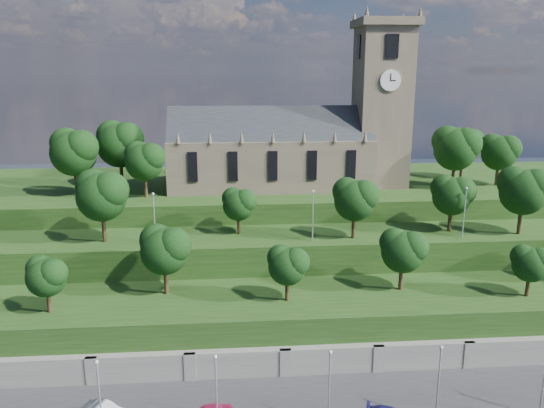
{
  "coord_description": "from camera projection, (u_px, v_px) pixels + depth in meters",
  "views": [
    {
      "loc": [
        -10.38,
        -38.64,
        33.45
      ],
      "look_at": [
        -4.92,
        30.0,
        16.07
      ],
      "focal_mm": 35.0,
      "sensor_mm": 36.0,
      "label": 1
    }
  ],
  "objects": [
    {
      "name": "church",
      "position": [
        299.0,
        140.0,
        85.32
      ],
      "size": [
        38.6,
        12.35,
        27.6
      ],
      "color": "brown",
      "rests_on": "hilltop"
    },
    {
      "name": "embankment_upper",
      "position": [
        308.0,
        276.0,
        72.89
      ],
      "size": [
        160.0,
        10.0,
        12.0
      ],
      "primitive_type": "cube",
      "color": "#1D3B13",
      "rests_on": "ground"
    },
    {
      "name": "lamp_posts_promenade",
      "position": [
        329.0,
        384.0,
        47.0
      ],
      "size": [
        60.36,
        0.36,
        7.74
      ],
      "color": "#B2B2B7",
      "rests_on": "promenade"
    },
    {
      "name": "embankment_lower",
      "position": [
        321.0,
        327.0,
        62.75
      ],
      "size": [
        160.0,
        12.0,
        8.0
      ],
      "primitive_type": "cube",
      "color": "#1D3B13",
      "rests_on": "ground"
    },
    {
      "name": "trees_lower",
      "position": [
        321.0,
        254.0,
        61.01
      ],
      "size": [
        66.48,
        8.91,
        8.33
      ],
      "color": "black",
      "rests_on": "embankment_lower"
    },
    {
      "name": "lamp_posts_upper",
      "position": [
        313.0,
        211.0,
        67.54
      ],
      "size": [
        40.36,
        0.36,
        6.85
      ],
      "color": "#B2B2B7",
      "rests_on": "embankment_upper"
    },
    {
      "name": "trees_hilltop",
      "position": [
        276.0,
        148.0,
        83.81
      ],
      "size": [
        74.04,
        15.8,
        10.73
      ],
      "color": "black",
      "rests_on": "hilltop"
    },
    {
      "name": "hilltop",
      "position": [
        291.0,
        223.0,
        92.82
      ],
      "size": [
        160.0,
        32.0,
        15.0
      ],
      "primitive_type": "cube",
      "color": "#1D3B13",
      "rests_on": "ground"
    },
    {
      "name": "retaining_wall",
      "position": [
        330.0,
        365.0,
        57.29
      ],
      "size": [
        160.0,
        2.1,
        5.0
      ],
      "color": "slate",
      "rests_on": "ground"
    },
    {
      "name": "trees_upper",
      "position": [
        336.0,
        194.0,
        69.18
      ],
      "size": [
        61.89,
        8.2,
        9.43
      ],
      "color": "black",
      "rests_on": "embankment_upper"
    }
  ]
}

